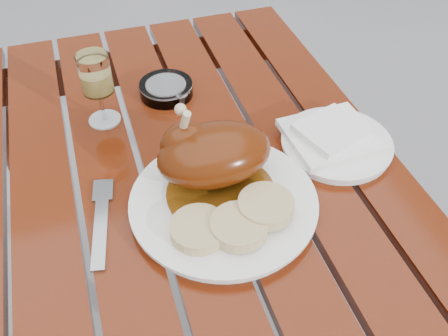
{
  "coord_description": "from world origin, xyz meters",
  "views": [
    {
      "loc": [
        -0.11,
        -0.57,
        1.38
      ],
      "look_at": [
        0.08,
        0.01,
        0.78
      ],
      "focal_mm": 40.0,
      "sensor_mm": 36.0,
      "label": 1
    }
  ],
  "objects_px": {
    "side_plate": "(336,144)",
    "ashtray": "(166,89)",
    "table": "(193,308)",
    "wine_glass": "(99,90)",
    "dinner_plate": "(224,203)"
  },
  "relations": [
    {
      "from": "table",
      "to": "ashtray",
      "type": "relative_size",
      "value": 10.7
    },
    {
      "from": "table",
      "to": "wine_glass",
      "type": "relative_size",
      "value": 8.05
    },
    {
      "from": "ashtray",
      "to": "dinner_plate",
      "type": "bearing_deg",
      "value": -86.94
    },
    {
      "from": "wine_glass",
      "to": "side_plate",
      "type": "relative_size",
      "value": 0.72
    },
    {
      "from": "dinner_plate",
      "to": "wine_glass",
      "type": "bearing_deg",
      "value": 118.05
    },
    {
      "from": "ashtray",
      "to": "table",
      "type": "bearing_deg",
      "value": -97.44
    },
    {
      "from": "side_plate",
      "to": "ashtray",
      "type": "xyz_separation_m",
      "value": [
        -0.27,
        0.26,
        0.01
      ]
    },
    {
      "from": "table",
      "to": "ashtray",
      "type": "bearing_deg",
      "value": 82.56
    },
    {
      "from": "dinner_plate",
      "to": "side_plate",
      "type": "relative_size",
      "value": 1.5
    },
    {
      "from": "dinner_plate",
      "to": "side_plate",
      "type": "height_order",
      "value": "dinner_plate"
    },
    {
      "from": "table",
      "to": "side_plate",
      "type": "distance_m",
      "value": 0.49
    },
    {
      "from": "side_plate",
      "to": "ashtray",
      "type": "distance_m",
      "value": 0.37
    },
    {
      "from": "table",
      "to": "wine_glass",
      "type": "height_order",
      "value": "wine_glass"
    },
    {
      "from": "table",
      "to": "dinner_plate",
      "type": "bearing_deg",
      "value": -41.35
    },
    {
      "from": "table",
      "to": "dinner_plate",
      "type": "relative_size",
      "value": 3.85
    }
  ]
}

